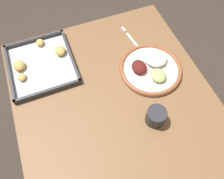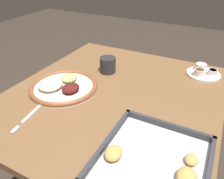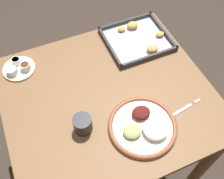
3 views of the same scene
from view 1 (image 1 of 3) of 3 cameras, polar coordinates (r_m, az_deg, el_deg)
ground_plane at (r=1.67m, az=0.26°, el=-14.00°), size 8.00×8.00×0.00m
dining_table at (r=1.07m, az=0.40°, el=-5.11°), size 0.94×0.85×0.76m
dinner_plate at (r=1.03m, az=10.14°, el=5.60°), size 0.29×0.29×0.05m
fork at (r=1.14m, az=5.39°, el=12.64°), size 0.19×0.04×0.00m
baking_tray at (r=1.09m, az=-18.16°, el=6.48°), size 0.33×0.30×0.04m
drinking_cup at (r=0.89m, az=11.34°, el=-6.90°), size 0.08×0.08×0.08m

